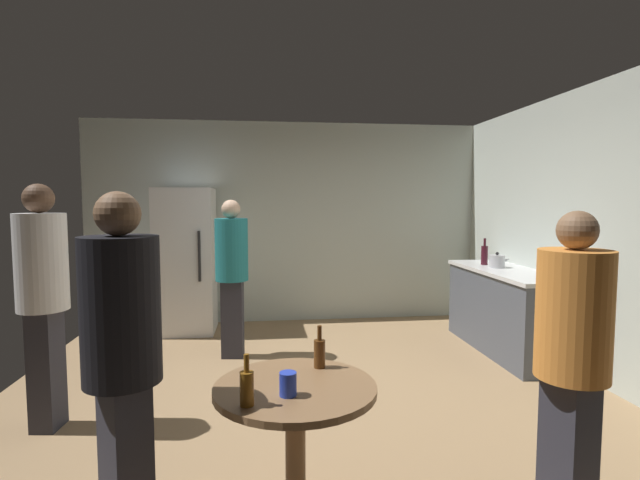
# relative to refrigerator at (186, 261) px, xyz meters

# --- Properties ---
(ground_plane) EXTENTS (5.20, 5.20, 0.10)m
(ground_plane) POSITION_rel_refrigerator_xyz_m (1.31, -2.20, -0.95)
(ground_plane) COLOR #9E7C56
(wall_back) EXTENTS (5.32, 0.06, 2.70)m
(wall_back) POSITION_rel_refrigerator_xyz_m (1.31, 0.43, 0.45)
(wall_back) COLOR beige
(wall_back) RESTS_ON ground_plane
(wall_side_right) EXTENTS (0.06, 5.20, 2.70)m
(wall_side_right) POSITION_rel_refrigerator_xyz_m (3.94, -2.20, 0.45)
(wall_side_right) COLOR beige
(wall_side_right) RESTS_ON ground_plane
(refrigerator) EXTENTS (0.70, 0.68, 1.80)m
(refrigerator) POSITION_rel_refrigerator_xyz_m (0.00, 0.00, 0.00)
(refrigerator) COLOR white
(refrigerator) RESTS_ON ground_plane
(kitchen_counter) EXTENTS (0.64, 1.76, 0.90)m
(kitchen_counter) POSITION_rel_refrigerator_xyz_m (3.59, -1.24, -0.45)
(kitchen_counter) COLOR #4C515B
(kitchen_counter) RESTS_ON ground_plane
(kettle) EXTENTS (0.24, 0.17, 0.18)m
(kettle) POSITION_rel_refrigerator_xyz_m (3.55, -1.08, 0.07)
(kettle) COLOR #B2B2B7
(kettle) RESTS_ON kitchen_counter
(wine_bottle_on_counter) EXTENTS (0.08, 0.08, 0.31)m
(wine_bottle_on_counter) POSITION_rel_refrigerator_xyz_m (3.52, -0.83, 0.12)
(wine_bottle_on_counter) COLOR #3F141E
(wine_bottle_on_counter) RESTS_ON kitchen_counter
(foreground_table) EXTENTS (0.80, 0.80, 0.73)m
(foreground_table) POSITION_rel_refrigerator_xyz_m (1.10, -3.76, -0.27)
(foreground_table) COLOR olive
(foreground_table) RESTS_ON ground_plane
(beer_bottle_amber) EXTENTS (0.06, 0.06, 0.23)m
(beer_bottle_amber) POSITION_rel_refrigerator_xyz_m (0.88, -3.97, -0.08)
(beer_bottle_amber) COLOR #8C5919
(beer_bottle_amber) RESTS_ON foreground_table
(beer_bottle_brown) EXTENTS (0.06, 0.06, 0.23)m
(beer_bottle_brown) POSITION_rel_refrigerator_xyz_m (1.25, -3.53, -0.08)
(beer_bottle_brown) COLOR #593314
(beer_bottle_brown) RESTS_ON foreground_table
(plastic_cup_blue) EXTENTS (0.08, 0.08, 0.11)m
(plastic_cup_blue) POSITION_rel_refrigerator_xyz_m (1.06, -3.89, -0.11)
(plastic_cup_blue) COLOR blue
(plastic_cup_blue) RESTS_ON foreground_table
(person_in_white_shirt) EXTENTS (0.37, 0.37, 1.76)m
(person_in_white_shirt) POSITION_rel_refrigerator_xyz_m (-0.59, -2.50, 0.13)
(person_in_white_shirt) COLOR #2D2D38
(person_in_white_shirt) RESTS_ON ground_plane
(person_in_black_shirt) EXTENTS (0.48, 0.48, 1.67)m
(person_in_black_shirt) POSITION_rel_refrigerator_xyz_m (0.33, -3.85, 0.08)
(person_in_black_shirt) COLOR #2D2D38
(person_in_black_shirt) RESTS_ON ground_plane
(person_in_orange_shirt) EXTENTS (0.41, 0.41, 1.59)m
(person_in_orange_shirt) POSITION_rel_refrigerator_xyz_m (2.43, -3.95, 0.02)
(person_in_orange_shirt) COLOR #2D2D38
(person_in_orange_shirt) RESTS_ON ground_plane
(person_in_teal_shirt) EXTENTS (0.37, 0.37, 1.65)m
(person_in_teal_shirt) POSITION_rel_refrigerator_xyz_m (0.63, -1.07, 0.07)
(person_in_teal_shirt) COLOR #2D2D38
(person_in_teal_shirt) RESTS_ON ground_plane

